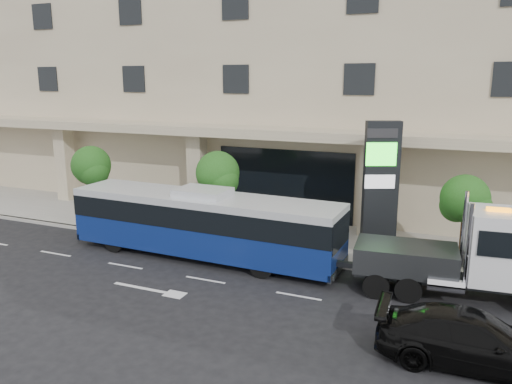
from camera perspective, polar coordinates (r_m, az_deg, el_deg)
ground at (r=22.03m, az=-3.91°, el=-8.59°), size 120.00×120.00×0.00m
sidewalk at (r=26.30m, az=1.02°, el=-4.78°), size 120.00×6.00×0.15m
curb at (r=23.69m, az=-1.72°, el=-6.81°), size 120.00×0.30×0.15m
convention_center at (r=35.00m, az=7.74°, el=15.91°), size 60.00×17.60×20.00m
tree_left at (r=29.58m, az=-18.28°, el=2.60°), size 2.27×2.20×4.22m
tree_mid at (r=25.07m, az=-4.35°, el=1.81°), size 2.28×2.20×4.38m
tree_right at (r=22.41m, az=22.80°, el=-1.08°), size 2.10×2.00×4.04m
city_bus at (r=22.80m, az=-6.02°, el=-3.51°), size 12.85×3.04×3.24m
tow_truck at (r=20.02m, az=23.31°, el=-6.99°), size 8.64×2.77×3.92m
black_sedan at (r=16.06m, az=23.51°, el=-15.19°), size 5.50×2.45×1.57m
signage_pylon at (r=22.97m, az=14.03°, el=0.41°), size 1.60×1.11×6.10m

